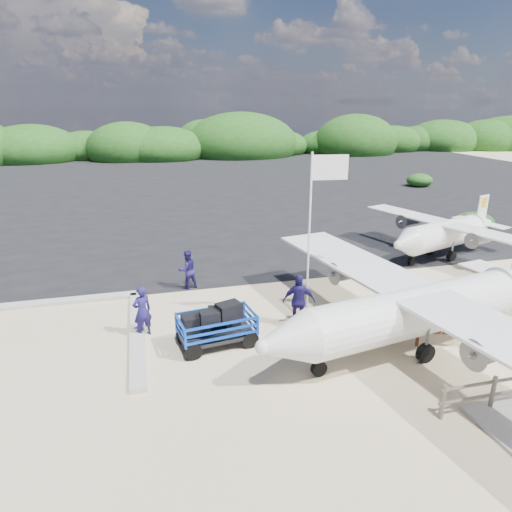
{
  "coord_description": "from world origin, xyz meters",
  "views": [
    {
      "loc": [
        -4.04,
        -13.26,
        7.73
      ],
      "look_at": [
        0.38,
        3.85,
        1.73
      ],
      "focal_mm": 32.0,
      "sensor_mm": 36.0,
      "label": 1
    }
  ],
  "objects_px": {
    "crew_a": "(142,311)",
    "aircraft_large": "(338,196)",
    "aircraft_small": "(38,181)",
    "flagpole": "(306,324)",
    "crew_c": "(299,301)",
    "crew_b": "(187,270)",
    "baggage_cart": "(217,345)",
    "signboard": "(440,347)"
  },
  "relations": [
    {
      "from": "crew_a",
      "to": "aircraft_large",
      "type": "relative_size",
      "value": 0.13
    },
    {
      "from": "crew_a",
      "to": "aircraft_small",
      "type": "xyz_separation_m",
      "value": [
        -9.82,
        36.44,
        -0.92
      ]
    },
    {
      "from": "flagpole",
      "to": "crew_c",
      "type": "relative_size",
      "value": 3.13
    },
    {
      "from": "flagpole",
      "to": "crew_b",
      "type": "height_order",
      "value": "flagpole"
    },
    {
      "from": "flagpole",
      "to": "aircraft_large",
      "type": "xyz_separation_m",
      "value": [
        10.99,
        21.67,
        0.0
      ]
    },
    {
      "from": "baggage_cart",
      "to": "crew_b",
      "type": "distance_m",
      "value": 5.25
    },
    {
      "from": "crew_c",
      "to": "aircraft_small",
      "type": "relative_size",
      "value": 0.25
    },
    {
      "from": "flagpole",
      "to": "aircraft_large",
      "type": "bearing_deg",
      "value": 63.1
    },
    {
      "from": "crew_a",
      "to": "aircraft_small",
      "type": "height_order",
      "value": "crew_a"
    },
    {
      "from": "baggage_cart",
      "to": "aircraft_small",
      "type": "height_order",
      "value": "aircraft_small"
    },
    {
      "from": "crew_c",
      "to": "aircraft_large",
      "type": "xyz_separation_m",
      "value": [
        11.31,
        21.74,
        -0.99
      ]
    },
    {
      "from": "crew_b",
      "to": "aircraft_large",
      "type": "distance_m",
      "value": 22.7
    },
    {
      "from": "crew_b",
      "to": "crew_c",
      "type": "distance_m",
      "value": 5.7
    },
    {
      "from": "aircraft_small",
      "to": "flagpole",
      "type": "bearing_deg",
      "value": 95.02
    },
    {
      "from": "crew_c",
      "to": "aircraft_small",
      "type": "bearing_deg",
      "value": -51.51
    },
    {
      "from": "flagpole",
      "to": "crew_b",
      "type": "relative_size",
      "value": 3.57
    },
    {
      "from": "baggage_cart",
      "to": "crew_c",
      "type": "bearing_deg",
      "value": 3.52
    },
    {
      "from": "crew_a",
      "to": "aircraft_large",
      "type": "distance_m",
      "value": 26.91
    },
    {
      "from": "crew_c",
      "to": "aircraft_large",
      "type": "height_order",
      "value": "aircraft_large"
    },
    {
      "from": "flagpole",
      "to": "signboard",
      "type": "distance_m",
      "value": 4.59
    },
    {
      "from": "signboard",
      "to": "crew_c",
      "type": "bearing_deg",
      "value": 167.44
    },
    {
      "from": "crew_c",
      "to": "flagpole",
      "type": "bearing_deg",
      "value": -151.17
    },
    {
      "from": "aircraft_large",
      "to": "baggage_cart",
      "type": "bearing_deg",
      "value": 47.29
    },
    {
      "from": "crew_a",
      "to": "crew_b",
      "type": "bearing_deg",
      "value": -141.32
    },
    {
      "from": "crew_b",
      "to": "aircraft_small",
      "type": "height_order",
      "value": "crew_b"
    },
    {
      "from": "signboard",
      "to": "aircraft_small",
      "type": "relative_size",
      "value": 0.21
    },
    {
      "from": "crew_a",
      "to": "crew_c",
      "type": "bearing_deg",
      "value": 148.53
    },
    {
      "from": "crew_b",
      "to": "aircraft_small",
      "type": "relative_size",
      "value": 0.22
    },
    {
      "from": "aircraft_large",
      "to": "signboard",
      "type": "bearing_deg",
      "value": 63.46
    },
    {
      "from": "signboard",
      "to": "aircraft_large",
      "type": "height_order",
      "value": "aircraft_large"
    },
    {
      "from": "crew_b",
      "to": "flagpole",
      "type": "bearing_deg",
      "value": 113.2
    },
    {
      "from": "crew_b",
      "to": "aircraft_small",
      "type": "xyz_separation_m",
      "value": [
        -11.79,
        32.61,
        -0.87
      ]
    },
    {
      "from": "crew_a",
      "to": "crew_b",
      "type": "xyz_separation_m",
      "value": [
        1.96,
        3.83,
        -0.05
      ]
    },
    {
      "from": "baggage_cart",
      "to": "crew_a",
      "type": "height_order",
      "value": "crew_a"
    },
    {
      "from": "flagpole",
      "to": "aircraft_large",
      "type": "relative_size",
      "value": 0.44
    },
    {
      "from": "crew_b",
      "to": "crew_c",
      "type": "xyz_separation_m",
      "value": [
        3.47,
        -4.53,
        0.12
      ]
    },
    {
      "from": "baggage_cart",
      "to": "aircraft_large",
      "type": "relative_size",
      "value": 0.19
    },
    {
      "from": "flagpole",
      "to": "crew_c",
      "type": "height_order",
      "value": "flagpole"
    },
    {
      "from": "flagpole",
      "to": "crew_a",
      "type": "xyz_separation_m",
      "value": [
        -5.75,
        0.62,
        0.92
      ]
    },
    {
      "from": "crew_a",
      "to": "crew_c",
      "type": "distance_m",
      "value": 5.47
    },
    {
      "from": "crew_c",
      "to": "aircraft_small",
      "type": "distance_m",
      "value": 40.16
    },
    {
      "from": "crew_c",
      "to": "aircraft_small",
      "type": "height_order",
      "value": "crew_c"
    }
  ]
}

